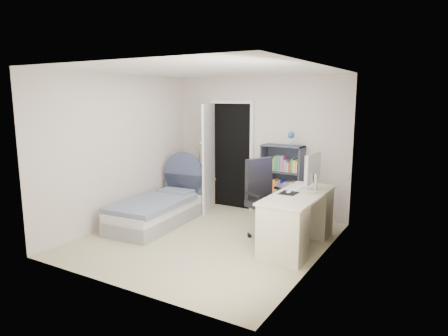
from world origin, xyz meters
The scene contains 8 objects.
room_shell centered at (0.00, 0.00, 1.25)m, with size 3.50×3.70×2.60m.
door centered at (-0.73, 1.52, 1.03)m, with size 0.92×0.80×2.06m.
bed centered at (-1.11, 0.24, 0.25)m, with size 0.99×1.89×1.13m.
nightstand centered at (-1.11, 1.52, 0.41)m, with size 0.43×0.43×0.63m.
floor_lamp centered at (-0.99, 1.33, 0.53)m, with size 0.19×0.19×1.30m.
bookcase centered at (0.56, 1.61, 0.59)m, with size 0.73×0.31×1.54m.
desk centered at (1.30, 0.42, 0.43)m, with size 0.64×1.61×1.32m.
office_chair centered at (0.73, 0.51, 0.67)m, with size 0.70×0.71×1.21m.
Camera 1 is at (3.14, -4.84, 2.13)m, focal length 32.00 mm.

